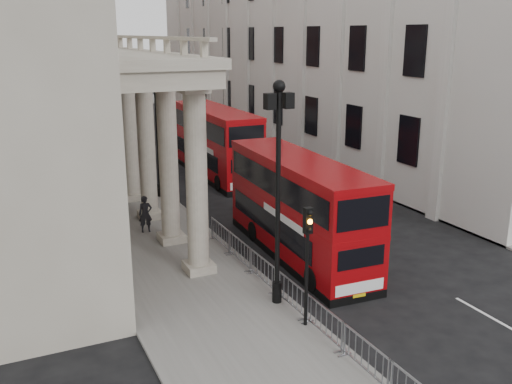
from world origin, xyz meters
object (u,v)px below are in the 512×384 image
object	(u,v)px
bus_far	(216,141)
bus_near	(298,206)
pedestrian_a	(145,214)
lamp_post_north	(105,94)
pedestrian_b	(110,200)
lamp_post_mid	(157,120)
pedestrian_c	(120,179)
traffic_light	(308,245)
lamp_post_south	(278,180)

from	to	relation	value
bus_far	bus_near	bearing A→B (deg)	-96.44
bus_near	pedestrian_a	xyz separation A→B (m)	(-5.63, 5.83, -1.34)
lamp_post_north	pedestrian_b	size ratio (longest dim) A/B	5.10
lamp_post_mid	pedestrian_b	distance (m)	5.77
pedestrian_a	pedestrian_c	world-z (taller)	pedestrian_a
pedestrian_a	pedestrian_b	bearing A→B (deg)	111.80
pedestrian_b	bus_near	bearing A→B (deg)	106.35
lamp_post_mid	pedestrian_b	world-z (taller)	lamp_post_mid
pedestrian_a	pedestrian_c	distance (m)	8.12
traffic_light	bus_near	size ratio (longest dim) A/B	0.40
bus_far	pedestrian_a	size ratio (longest dim) A/B	5.99
lamp_post_mid	bus_far	distance (m)	6.87
lamp_post_north	pedestrian_a	world-z (taller)	lamp_post_north
lamp_post_mid	pedestrian_b	bearing A→B (deg)	-147.07
bus_far	pedestrian_b	size ratio (longest dim) A/B	6.92
lamp_post_mid	traffic_light	xyz separation A→B (m)	(0.10, -18.02, -1.80)
lamp_post_south	pedestrian_a	xyz separation A→B (m)	(-2.48, 9.88, -3.85)
pedestrian_b	pedestrian_a	bearing A→B (deg)	86.79
lamp_post_south	lamp_post_north	distance (m)	32.00
traffic_light	pedestrian_a	xyz separation A→B (m)	(-2.58, 11.90, -2.04)
traffic_light	pedestrian_b	xyz separation A→B (m)	(-3.61, 15.75, -2.17)
bus_far	pedestrian_a	bearing A→B (deg)	-126.86
traffic_light	pedestrian_c	distance (m)	20.23
lamp_post_mid	pedestrian_a	bearing A→B (deg)	-112.04
lamp_post_north	pedestrian_a	size ratio (longest dim) A/B	4.42
lamp_post_south	lamp_post_mid	world-z (taller)	same
lamp_post_mid	bus_far	size ratio (longest dim) A/B	0.74
lamp_post_mid	pedestrian_c	distance (m)	4.86
lamp_post_south	pedestrian_c	bearing A→B (deg)	96.42
traffic_light	pedestrian_a	world-z (taller)	traffic_light
pedestrian_b	traffic_light	bearing A→B (deg)	84.69
bus_near	pedestrian_c	distance (m)	14.93
bus_near	pedestrian_c	xyz separation A→B (m)	(-5.18, 13.93, -1.43)
bus_near	pedestrian_b	world-z (taller)	bus_near
lamp_post_mid	traffic_light	distance (m)	18.11
lamp_post_south	pedestrian_b	xyz separation A→B (m)	(-3.51, 13.73, -3.98)
bus_near	pedestrian_c	world-z (taller)	bus_near
bus_near	pedestrian_a	world-z (taller)	bus_near
bus_near	bus_far	distance (m)	15.85
pedestrian_a	pedestrian_c	bearing A→B (deg)	93.57
lamp_post_south	bus_near	bearing A→B (deg)	52.09
lamp_post_north	bus_far	world-z (taller)	lamp_post_north
bus_near	pedestrian_b	xyz separation A→B (m)	(-6.67, 9.67, -1.46)
pedestrian_b	pedestrian_c	world-z (taller)	pedestrian_c
bus_far	pedestrian_b	world-z (taller)	bus_far
traffic_light	bus_near	distance (m)	6.84
lamp_post_mid	traffic_light	size ratio (longest dim) A/B	1.93
lamp_post_mid	bus_near	distance (m)	12.61
lamp_post_north	traffic_light	size ratio (longest dim) A/B	1.93
pedestrian_c	traffic_light	bearing A→B (deg)	-97.29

